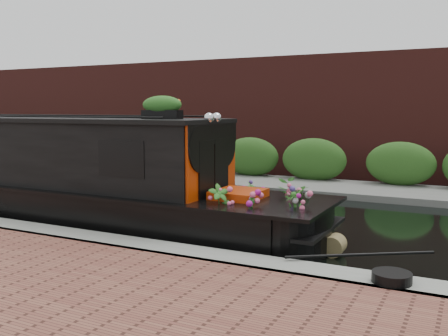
% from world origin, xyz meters
% --- Properties ---
extents(ground, '(80.00, 80.00, 0.00)m').
position_xyz_m(ground, '(0.00, 0.00, 0.00)').
color(ground, black).
rests_on(ground, ground).
extents(near_bank_coping, '(40.00, 0.60, 0.50)m').
position_xyz_m(near_bank_coping, '(0.00, -3.30, 0.00)').
color(near_bank_coping, gray).
rests_on(near_bank_coping, ground).
extents(far_bank_path, '(40.00, 2.40, 0.34)m').
position_xyz_m(far_bank_path, '(0.00, 4.20, 0.00)').
color(far_bank_path, '#61615D').
rests_on(far_bank_path, ground).
extents(far_hedge, '(40.00, 1.10, 2.80)m').
position_xyz_m(far_hedge, '(0.00, 5.10, 0.00)').
color(far_hedge, '#29531B').
rests_on(far_hedge, ground).
extents(far_brick_wall, '(40.00, 1.00, 8.00)m').
position_xyz_m(far_brick_wall, '(0.00, 7.20, 0.00)').
color(far_brick_wall, '#4E1E1A').
rests_on(far_brick_wall, ground).
extents(narrowboat, '(11.40, 2.09, 2.69)m').
position_xyz_m(narrowboat, '(-1.54, -1.77, 0.79)').
color(narrowboat, black).
rests_on(narrowboat, ground).
extents(rope_fender, '(0.32, 0.34, 0.32)m').
position_xyz_m(rope_fender, '(4.48, -1.77, 0.16)').
color(rope_fender, olive).
rests_on(rope_fender, ground).
extents(coiled_mooring_rope, '(0.46, 0.46, 0.12)m').
position_xyz_m(coiled_mooring_rope, '(5.55, -3.35, 0.31)').
color(coiled_mooring_rope, black).
rests_on(coiled_mooring_rope, near_bank_coping).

